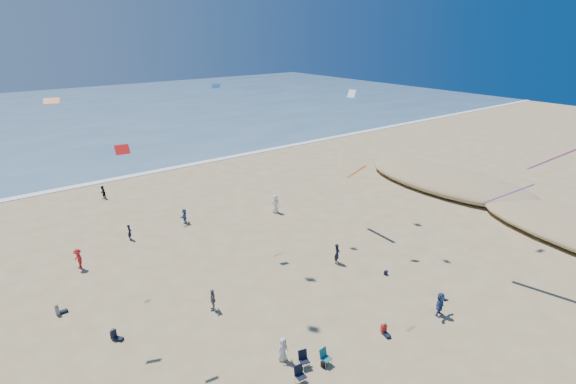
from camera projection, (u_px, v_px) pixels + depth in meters
ocean at (22, 121)px, 91.99m from camera, size 220.00×100.00×0.06m
surf_line at (91, 184)px, 54.77m from camera, size 220.00×1.20×0.08m
standing_flyers at (233, 272)px, 33.38m from camera, size 30.21×47.89×1.91m
seated_group at (279, 369)px, 24.53m from camera, size 16.52×25.89×0.84m
chair_cluster at (311, 364)px, 24.75m from camera, size 2.66×1.49×1.00m
black_backpack at (324, 364)px, 25.20m from camera, size 0.30×0.22×0.38m
navy_bag at (386, 273)px, 34.62m from camera, size 0.28×0.18×0.34m
kites_aloft at (341, 81)px, 31.64m from camera, size 46.04×36.60×29.65m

